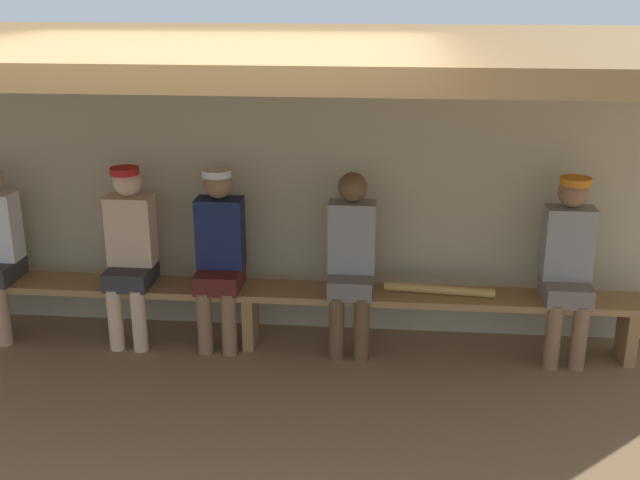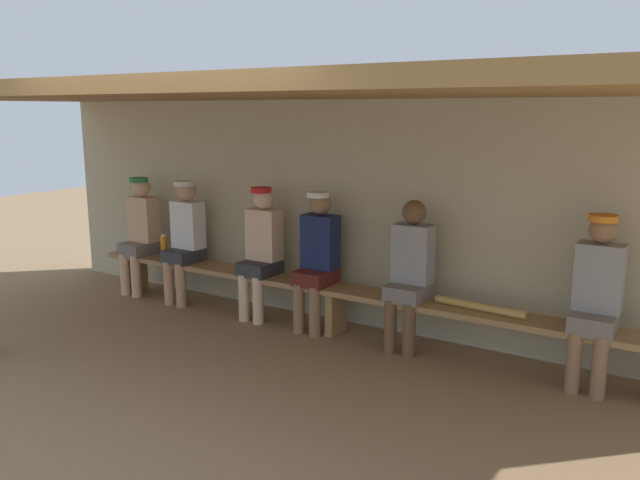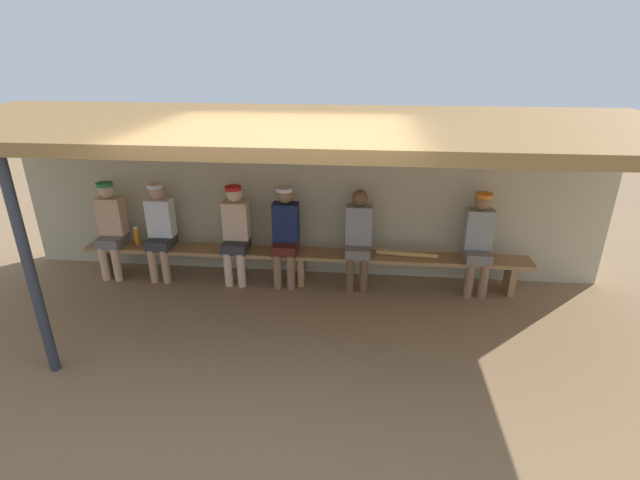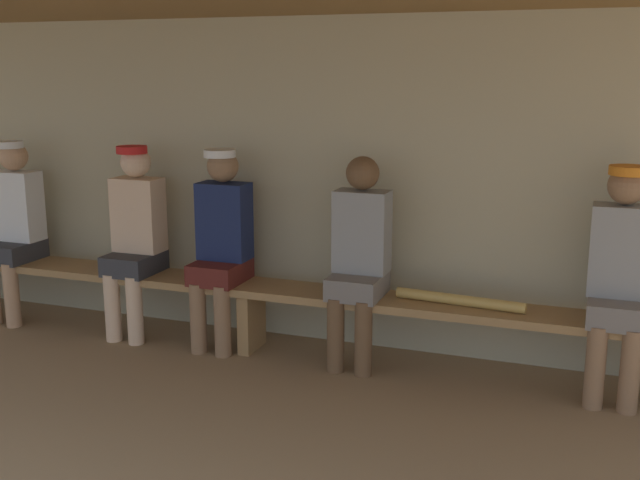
{
  "view_description": "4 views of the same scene",
  "coord_description": "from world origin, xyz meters",
  "px_view_note": "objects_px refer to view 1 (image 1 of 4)",
  "views": [
    {
      "loc": [
        1.02,
        -3.76,
        2.65
      ],
      "look_at": [
        0.56,
        1.15,
        0.98
      ],
      "focal_mm": 43.94,
      "sensor_mm": 36.0,
      "label": 1
    },
    {
      "loc": [
        3.01,
        -3.49,
        2.1
      ],
      "look_at": [
        -0.08,
        1.39,
        0.93
      ],
      "focal_mm": 36.07,
      "sensor_mm": 36.0,
      "label": 2
    },
    {
      "loc": [
        0.81,
        -4.13,
        3.03
      ],
      "look_at": [
        0.26,
        1.39,
        0.71
      ],
      "focal_mm": 26.28,
      "sensor_mm": 36.0,
      "label": 3
    },
    {
      "loc": [
        2.13,
        -2.93,
        1.87
      ],
      "look_at": [
        0.55,
        1.39,
        0.83
      ],
      "focal_mm": 43.18,
      "sensor_mm": 36.0,
      "label": 4
    }
  ],
  "objects_px": {
    "player_in_white": "(219,250)",
    "player_in_red": "(351,256)",
    "player_leftmost": "(130,247)",
    "player_near_post": "(568,261)",
    "bench": "(250,296)",
    "baseball_bat": "(439,290)"
  },
  "relations": [
    {
      "from": "player_leftmost",
      "to": "player_near_post",
      "type": "distance_m",
      "value": 3.17
    },
    {
      "from": "bench",
      "to": "player_in_red",
      "type": "xyz_separation_m",
      "value": [
        0.75,
        0.0,
        0.34
      ]
    },
    {
      "from": "player_leftmost",
      "to": "baseball_bat",
      "type": "distance_m",
      "value": 2.3
    },
    {
      "from": "player_in_red",
      "to": "baseball_bat",
      "type": "height_order",
      "value": "player_in_red"
    },
    {
      "from": "bench",
      "to": "player_in_white",
      "type": "distance_m",
      "value": 0.42
    },
    {
      "from": "bench",
      "to": "baseball_bat",
      "type": "height_order",
      "value": "baseball_bat"
    },
    {
      "from": "player_leftmost",
      "to": "player_near_post",
      "type": "bearing_deg",
      "value": 0.0
    },
    {
      "from": "baseball_bat",
      "to": "player_in_white",
      "type": "bearing_deg",
      "value": -174.71
    },
    {
      "from": "bench",
      "to": "player_leftmost",
      "type": "height_order",
      "value": "player_leftmost"
    },
    {
      "from": "player_in_white",
      "to": "player_near_post",
      "type": "relative_size",
      "value": 1.0
    },
    {
      "from": "bench",
      "to": "baseball_bat",
      "type": "xyz_separation_m",
      "value": [
        1.39,
        -0.0,
        0.11
      ]
    },
    {
      "from": "bench",
      "to": "player_leftmost",
      "type": "xyz_separation_m",
      "value": [
        -0.89,
        0.0,
        0.36
      ]
    },
    {
      "from": "player_in_white",
      "to": "player_near_post",
      "type": "distance_m",
      "value": 2.5
    },
    {
      "from": "bench",
      "to": "player_leftmost",
      "type": "distance_m",
      "value": 0.96
    },
    {
      "from": "bench",
      "to": "player_in_red",
      "type": "bearing_deg",
      "value": 0.23
    },
    {
      "from": "player_in_red",
      "to": "player_in_white",
      "type": "height_order",
      "value": "player_in_white"
    },
    {
      "from": "player_near_post",
      "to": "baseball_bat",
      "type": "height_order",
      "value": "player_near_post"
    },
    {
      "from": "bench",
      "to": "player_in_red",
      "type": "height_order",
      "value": "player_in_red"
    },
    {
      "from": "player_in_white",
      "to": "player_near_post",
      "type": "height_order",
      "value": "same"
    },
    {
      "from": "player_in_white",
      "to": "player_in_red",
      "type": "bearing_deg",
      "value": -0.03
    },
    {
      "from": "bench",
      "to": "player_near_post",
      "type": "bearing_deg",
      "value": 0.09
    },
    {
      "from": "player_leftmost",
      "to": "baseball_bat",
      "type": "height_order",
      "value": "player_leftmost"
    }
  ]
}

